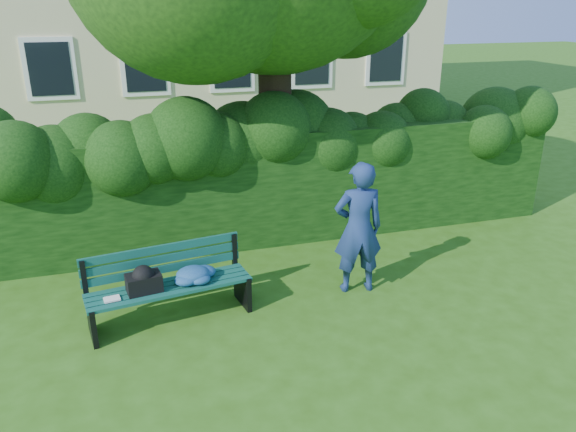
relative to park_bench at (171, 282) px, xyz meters
name	(u,v)px	position (x,y,z in m)	size (l,w,h in m)	color
ground	(301,299)	(1.65, -0.03, -0.50)	(80.00, 80.00, 0.00)	#2E5911
hedge	(259,185)	(1.65, 2.17, 0.40)	(10.00, 1.00, 1.80)	black
park_bench	(171,282)	(0.00, 0.00, 0.00)	(2.01, 0.83, 0.89)	#0E4639
man_reading	(358,228)	(2.45, 0.03, 0.40)	(0.65, 0.43, 1.79)	navy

